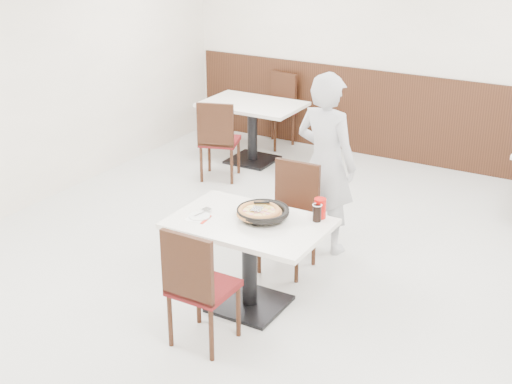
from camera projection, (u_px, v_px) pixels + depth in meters
The scene contains 20 objects.
floor at pixel (270, 279), 6.17m from camera, with size 7.00×7.00×0.00m, color #B2B2AD.
wall_back at pixel (414, 49), 8.43m from camera, with size 6.00×0.04×2.80m, color white.
wall_left at pixel (5, 80), 7.02m from camera, with size 0.04×7.00×2.80m, color white.
wainscot_back at pixel (408, 119), 8.74m from camera, with size 5.90×0.03×1.10m, color black.
main_table at pixel (250, 264), 5.63m from camera, with size 1.20×0.80×0.75m, color white, non-canonical shape.
chair_near at pixel (204, 285), 5.13m from camera, with size 0.42×0.42×0.95m, color black, non-canonical shape.
chair_far at pixel (287, 220), 6.17m from camera, with size 0.42×0.42×0.95m, color black, non-canonical shape.
trivet at pixel (257, 221), 5.45m from camera, with size 0.12×0.12×0.04m, color black.
pizza_pan at pixel (263, 214), 5.50m from camera, with size 0.38×0.38×0.01m, color black.
pizza at pixel (259, 213), 5.48m from camera, with size 0.35×0.35×0.02m, color #B97435.
pizza_server at pixel (257, 209), 5.48m from camera, with size 0.08×0.10×0.00m, color silver.
napkin at pixel (198, 218), 5.54m from camera, with size 0.16×0.16×0.00m, color white.
side_plate at pixel (199, 216), 5.55m from camera, with size 0.17×0.17×0.01m, color white.
fork at pixel (202, 213), 5.59m from camera, with size 0.02×0.18×0.00m, color silver.
cola_glass at pixel (317, 213), 5.46m from camera, with size 0.07×0.07×0.13m, color black.
red_cup at pixel (320, 208), 5.52m from camera, with size 0.10×0.10×0.16m, color #B40C08.
diner_person at pixel (326, 163), 6.42m from camera, with size 0.61×0.40×1.68m, color silver.
bg_table_left at pixel (252, 132), 8.80m from camera, with size 1.20×0.80×0.75m, color white, non-canonical shape.
bg_chair_left_near at pixel (220, 139), 8.24m from camera, with size 0.42×0.42×0.95m, color black, non-canonical shape.
bg_chair_left_far at pixel (274, 111), 9.34m from camera, with size 0.42×0.42×0.95m, color black, non-canonical shape.
Camera 1 is at (2.60, -4.75, 3.05)m, focal length 50.00 mm.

